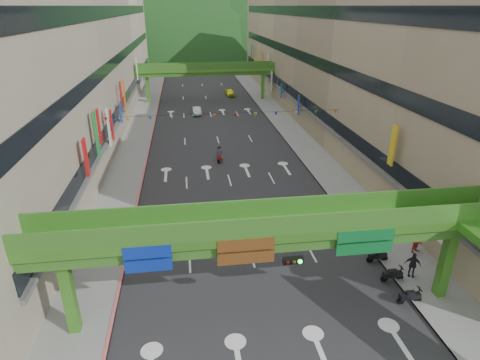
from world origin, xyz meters
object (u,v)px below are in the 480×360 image
object	(u,v)px
overpass_near	(289,243)
scooter_rider_mid	(220,218)
car_yellow	(230,92)
pedestrian_red	(418,243)
car_silver	(197,111)

from	to	relation	value
overpass_near	scooter_rider_mid	distance (m)	11.99
car_yellow	pedestrian_red	distance (m)	58.82
car_silver	car_yellow	world-z (taller)	car_yellow
scooter_rider_mid	overpass_near	bearing A→B (deg)	-75.25
car_yellow	overpass_near	bearing A→B (deg)	-97.62
scooter_rider_mid	car_silver	distance (m)	38.24
car_silver	scooter_rider_mid	bearing A→B (deg)	-91.83
car_silver	pedestrian_red	distance (m)	46.21
car_silver	pedestrian_red	xyz separation A→B (m)	(14.50, -43.87, 0.30)
car_silver	car_yellow	bearing A→B (deg)	61.03
scooter_rider_mid	pedestrian_red	world-z (taller)	scooter_rider_mid
car_yellow	pedestrian_red	bearing A→B (deg)	-86.93
overpass_near	car_yellow	xyz separation A→B (m)	(4.02, 63.60, -4.51)
overpass_near	car_silver	bearing A→B (deg)	93.77
car_silver	car_yellow	xyz separation A→B (m)	(7.25, 14.50, 0.06)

